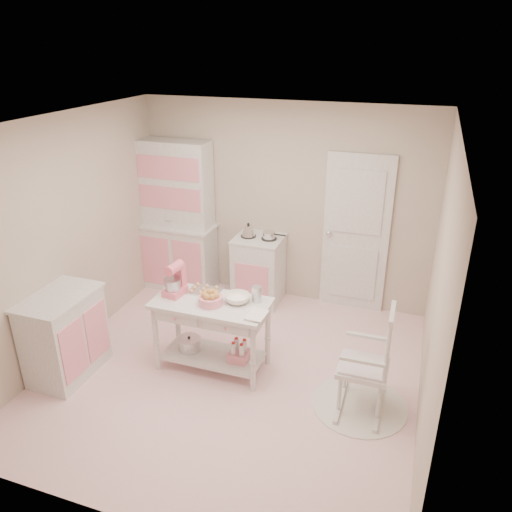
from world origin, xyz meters
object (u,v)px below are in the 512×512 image
Objects in this scene: stove at (259,270)px; bread_basket at (211,300)px; stand_mixer at (174,280)px; work_table at (212,335)px; rocking_chair at (364,358)px; hutch at (176,217)px; base_cabinet at (65,335)px.

stove reaches higher than bread_basket.
stand_mixer reaches higher than bread_basket.
rocking_chair is at bearing -4.24° from work_table.
stand_mixer is (-0.40, -1.54, 0.51)m from stove.
hutch is 2.26× the size of base_cabinet.
hutch is at bearing 147.45° from rocking_chair.
hutch is 1.78m from stand_mixer.
rocking_chair reaches higher than stove.
stove is 1.56m from work_table.
stand_mixer is (0.98, 0.62, 0.51)m from base_cabinet.
bread_basket is (0.04, -1.61, 0.39)m from stove.
work_table is 4.80× the size of bread_basket.
stand_mixer is at bearing 175.15° from rocking_chair.
stand_mixer is 1.36× the size of bread_basket.
stove is at bearing 57.35° from base_cabinet.
hutch is 6.12× the size of stand_mixer.
hutch is 1.73× the size of work_table.
base_cabinet reaches higher than bread_basket.
stand_mixer is (-0.42, 0.02, 0.57)m from work_table.
stove is at bearing 90.59° from work_table.
stand_mixer reaches higher than stove.
hutch is at bearing 85.28° from base_cabinet.
base_cabinet is at bearing -171.86° from rocking_chair.
stove is at bearing 82.85° from stand_mixer.
bread_basket is (1.24, -1.66, -0.19)m from hutch.
base_cabinet is at bearing -94.72° from hutch.
rocking_chair is 2.06m from stand_mixer.
work_table is (0.02, -1.56, -0.06)m from stove.
stove is at bearing 132.85° from rocking_chair.
rocking_chair is 4.40× the size of bread_basket.
base_cabinet reaches higher than work_table.
work_table is at bearing -89.41° from stove.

